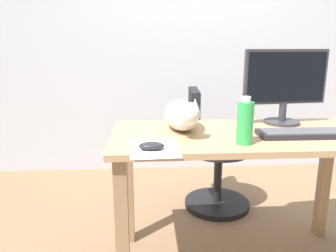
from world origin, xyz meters
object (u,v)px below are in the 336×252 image
office_chair (211,159)px  cat (182,115)px  monitor (285,84)px  computer_mouse (152,146)px  water_bottle (245,122)px  keyboard (303,133)px

office_chair → cat: (-0.28, -0.57, 0.46)m
monitor → office_chair: bearing=123.1°
office_chair → computer_mouse: office_chair is taller
cat → computer_mouse: (-0.17, -0.34, -0.06)m
monitor → computer_mouse: bearing=-149.3°
office_chair → cat: bearing=-116.1°
monitor → water_bottle: monitor is taller
keyboard → computer_mouse: size_ratio=4.00×
keyboard → water_bottle: bearing=-161.5°
office_chair → water_bottle: water_bottle is taller
cat → office_chair: bearing=63.9°
office_chair → water_bottle: size_ratio=4.08×
computer_mouse → water_bottle: size_ratio=0.51×
office_chair → keyboard: 0.89m
computer_mouse → monitor: bearing=30.7°
cat → water_bottle: size_ratio=2.83×
monitor → cat: size_ratio=0.78×
keyboard → computer_mouse: bearing=-166.8°
computer_mouse → water_bottle: (0.42, 0.07, 0.08)m
office_chair → computer_mouse: size_ratio=8.04×
monitor → cat: bearing=-169.6°
office_chair → monitor: bearing=-56.9°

